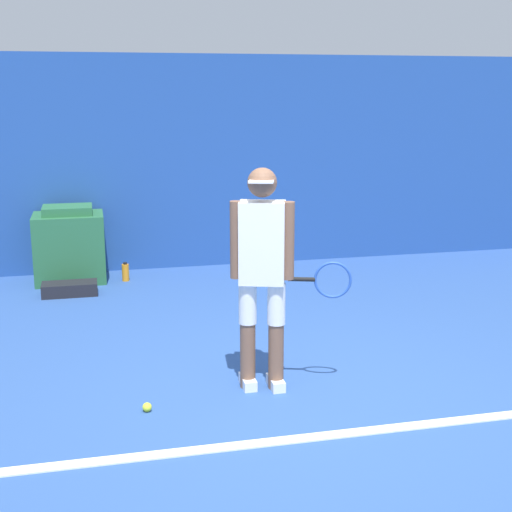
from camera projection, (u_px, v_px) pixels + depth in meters
name	position (u px, v px, depth m)	size (l,w,h in m)	color
ground_plane	(304.00, 405.00, 5.28)	(24.00, 24.00, 0.00)	#2D5193
back_wall	(205.00, 163.00, 9.18)	(24.00, 0.10, 2.71)	#234C99
court_baseline	(326.00, 436.00, 4.79)	(21.60, 0.10, 0.01)	white
tennis_player	(263.00, 268.00, 5.37)	(0.88, 0.37, 1.72)	brown
tennis_ball	(147.00, 407.00, 5.16)	(0.07, 0.07, 0.07)	#D1E533
covered_chair	(70.00, 246.00, 8.60)	(0.83, 0.64, 0.92)	#28663D
equipment_bag	(70.00, 289.00, 8.07)	(0.61, 0.29, 0.15)	black
water_bottle	(126.00, 272.00, 8.66)	(0.09, 0.09, 0.23)	orange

